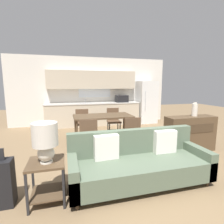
% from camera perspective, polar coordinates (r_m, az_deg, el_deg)
% --- Properties ---
extents(ground_plane, '(20.00, 20.00, 0.00)m').
position_cam_1_polar(ground_plane, '(3.21, 7.30, -21.24)').
color(ground_plane, '#7F6647').
extents(wall_back, '(6.40, 0.07, 2.70)m').
position_cam_1_polar(wall_back, '(7.27, -6.58, 6.85)').
color(wall_back, silver).
rests_on(wall_back, ground_plane).
extents(kitchen_counter, '(3.70, 0.65, 2.15)m').
position_cam_1_polar(kitchen_counter, '(7.02, -6.00, 2.59)').
color(kitchen_counter, beige).
rests_on(kitchen_counter, ground_plane).
extents(refrigerator, '(0.74, 0.75, 1.75)m').
position_cam_1_polar(refrigerator, '(7.60, 11.13, 3.21)').
color(refrigerator, white).
rests_on(refrigerator, ground_plane).
extents(dining_table, '(1.60, 0.82, 0.77)m').
position_cam_1_polar(dining_table, '(4.85, -3.01, -1.88)').
color(dining_table, brown).
rests_on(dining_table, ground_plane).
extents(couch, '(2.25, 0.80, 0.84)m').
position_cam_1_polar(couch, '(3.04, 8.51, -16.07)').
color(couch, '#3D2D1E').
rests_on(couch, ground_plane).
extents(side_table, '(0.48, 0.48, 0.58)m').
position_cam_1_polar(side_table, '(2.69, -20.51, -18.64)').
color(side_table, brown).
rests_on(side_table, ground_plane).
extents(table_lamp, '(0.33, 0.33, 0.54)m').
position_cam_1_polar(table_lamp, '(2.47, -20.98, -8.23)').
color(table_lamp, silver).
rests_on(table_lamp, side_table).
extents(credenza, '(1.22, 0.40, 0.85)m').
position_cam_1_polar(credenza, '(4.70, 24.06, -6.45)').
color(credenza, brown).
rests_on(credenza, ground_plane).
extents(vase, '(0.13, 0.13, 0.33)m').
position_cam_1_polar(vase, '(4.69, 25.39, 0.70)').
color(vase, beige).
rests_on(vase, credenza).
extents(dining_chair_far_left, '(0.46, 0.46, 0.85)m').
position_cam_1_polar(dining_chair_far_left, '(5.53, -9.72, -3.07)').
color(dining_chair_far_left, brown).
rests_on(dining_chair_far_left, ground_plane).
extents(dining_chair_far_right, '(0.45, 0.45, 0.85)m').
position_cam_1_polar(dining_chair_far_right, '(5.73, 0.49, -2.51)').
color(dining_chair_far_right, brown).
rests_on(dining_chair_far_right, ground_plane).
extents(dining_chair_near_right, '(0.44, 0.44, 0.85)m').
position_cam_1_polar(dining_chair_near_right, '(4.30, 6.05, -6.46)').
color(dining_chair_near_right, brown).
rests_on(dining_chair_near_right, ground_plane).
extents(dining_chair_near_left, '(0.43, 0.43, 0.85)m').
position_cam_1_polar(dining_chair_near_left, '(4.10, -7.83, -7.24)').
color(dining_chair_near_left, brown).
rests_on(dining_chair_near_left, ground_plane).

